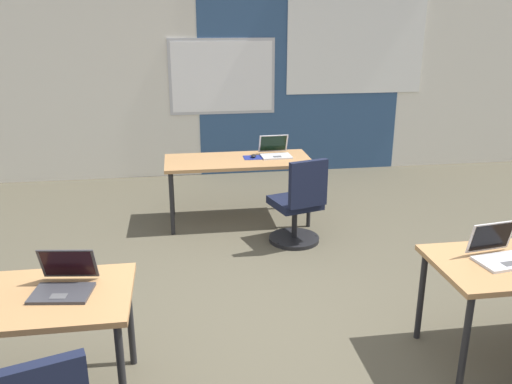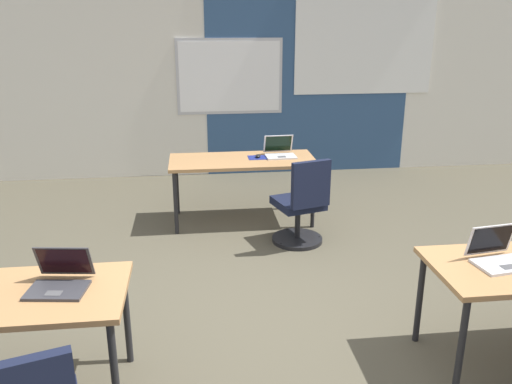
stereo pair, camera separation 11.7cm
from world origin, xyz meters
name	(u,v)px [view 2 (the right image)]	position (x,y,z in m)	size (l,w,h in m)	color
ground_plane	(271,326)	(0.00, 0.00, 0.00)	(24.00, 24.00, 0.00)	#4C4738
back_wall_assembly	(232,76)	(0.05, 4.20, 1.41)	(10.00, 0.27, 2.80)	silver
desk_far_center	(242,164)	(0.00, 2.20, 0.66)	(1.60, 0.70, 0.72)	#A37547
laptop_near_right_inner	(498,256)	(1.38, -0.56, 0.77)	(0.37, 0.33, 0.23)	silver
laptop_far_right	(280,152)	(0.43, 2.28, 0.77)	(0.34, 0.33, 0.22)	silver
mousepad_far_right	(258,158)	(0.18, 2.24, 0.72)	(0.22, 0.19, 0.00)	navy
mouse_far_right	(258,156)	(0.18, 2.24, 0.74)	(0.07, 0.11, 0.03)	black
chair_far_right	(301,209)	(0.52, 1.47, 0.38)	(0.55, 0.60, 0.92)	black
laptop_near_left_inner	(60,280)	(-1.33, -0.55, 0.77)	(0.37, 0.35, 0.23)	#333338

